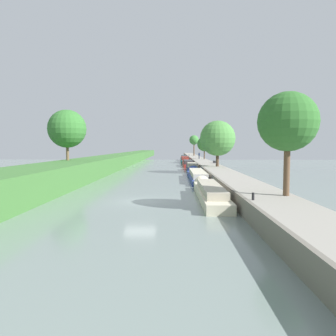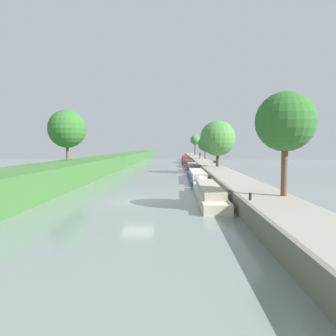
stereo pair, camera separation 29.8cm
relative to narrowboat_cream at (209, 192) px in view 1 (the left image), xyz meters
The scene contains 19 objects.
ground_plane 6.08m from the narrowboat_cream, 161.20° to the right, with size 160.00×160.00×0.00m, color slate.
left_grassy_bank 16.15m from the narrowboat_cream, behind, with size 6.08×260.00×2.47m.
right_towpath 3.84m from the narrowboat_cream, 30.57° to the right, with size 3.59×260.00×1.17m.
stone_quay 2.39m from the narrowboat_cream, 54.66° to the right, with size 0.25×260.00×1.22m.
narrowboat_cream is the anchor object (origin of this frame).
narrowboat_blue 16.13m from the narrowboat_cream, 89.84° to the left, with size 2.13×16.94×2.02m.
narrowboat_navy 31.02m from the narrowboat_cream, 89.70° to the left, with size 1.88×10.32×1.98m.
narrowboat_red 45.37m from the narrowboat_cream, 90.05° to the left, with size 2.14×15.01×2.04m.
narrowboat_teal 60.78m from the narrowboat_cream, 90.21° to the left, with size 2.19×15.28×2.18m.
narrowboat_maroon 75.60m from the narrowboat_cream, 90.06° to the left, with size 2.00×13.00×2.13m.
tree_rightbank_near 9.42m from the narrowboat_cream, 55.10° to the right, with size 3.88×3.88×6.78m.
tree_rightbank_midnear 25.26m from the narrowboat_cream, 80.94° to the left, with size 5.64×5.64×7.33m.
tree_rightbank_midfar 55.08m from the narrowboat_cream, 85.26° to the left, with size 3.65×3.65×5.61m.
tree_rightbank_far 84.83m from the narrowboat_cream, 87.52° to the left, with size 3.26×3.26×7.02m.
tree_leftbank_downstream 25.01m from the narrowboat_cream, 136.94° to the left, with size 5.19×5.19×6.92m.
person_walking 56.68m from the narrowboat_cream, 86.60° to the left, with size 0.34×0.34×1.66m.
mooring_bollard_near 8.33m from the narrowboat_cream, 77.40° to the right, with size 0.16×0.16×0.45m.
mooring_bollard_far 81.43m from the narrowboat_cream, 88.73° to the left, with size 0.16×0.16×0.45m.
park_bench 34.99m from the narrowboat_cream, 82.37° to the left, with size 0.44×1.50×0.47m.
Camera 1 is at (2.81, -25.62, 4.42)m, focal length 34.58 mm.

